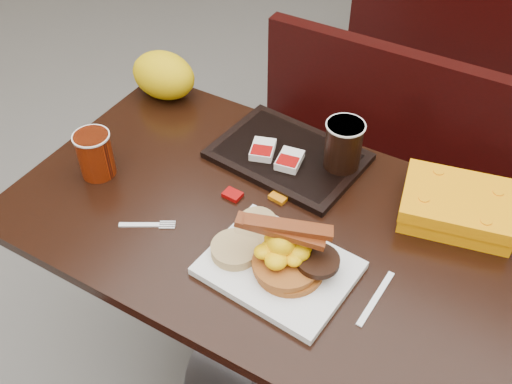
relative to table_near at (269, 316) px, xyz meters
The scene contains 21 objects.
table_near is the anchor object (origin of this frame).
bench_near_n 0.70m from the table_near, 90.00° to the left, with size 1.00×0.46×0.72m, color black, non-canonical shape.
bench_far_s 1.90m from the table_near, 90.00° to the left, with size 1.00×0.46×0.72m, color black, non-canonical shape.
platter 0.41m from the table_near, 55.32° to the right, with size 0.30×0.23×0.02m, color white.
pancake_stack 0.44m from the table_near, 48.24° to the right, with size 0.14×0.14×0.03m, color #A6591B.
sausage_patty 0.47m from the table_near, 31.23° to the right, with size 0.09×0.09×0.01m, color black.
scrambled_eggs 0.47m from the table_near, 53.83° to the right, with size 0.10×0.09×0.05m, color yellow.
bacon_strips 0.50m from the table_near, 54.18° to the right, with size 0.18×0.08×0.01m, color #471105, non-canonical shape.
muffin_bottom 0.43m from the table_near, 95.57° to the right, with size 0.10×0.10×0.02m, color tan.
muffin_top 0.42m from the table_near, 88.32° to the right, with size 0.10×0.10×0.02m, color tan.
coffee_cup_near 0.63m from the table_near, behind, with size 0.08×0.08×0.12m, color #942605.
fork 0.48m from the table_near, 146.73° to the right, with size 0.13×0.02×0.00m, color white, non-canonical shape.
knife 0.48m from the table_near, 16.45° to the right, with size 0.15×0.01×0.00m, color white.
condiment_syrup 0.39m from the table_near, 106.65° to the left, with size 0.04×0.03×0.01m, color #C46508.
condiment_ketchup 0.40m from the table_near, 169.72° to the left, with size 0.04×0.03×0.01m, color #8C0504.
tray 0.44m from the table_near, 108.72° to the left, with size 0.36×0.26×0.02m, color black.
hashbrown_sleeve_left 0.46m from the table_near, 125.38° to the left, with size 0.06×0.08×0.02m, color silver.
hashbrown_sleeve_right 0.44m from the table_near, 105.78° to the left, with size 0.06×0.08×0.02m, color silver.
coffee_cup_far 0.52m from the table_near, 75.61° to the left, with size 0.09×0.09×0.12m, color black.
clamshell 0.58m from the table_near, 31.93° to the left, with size 0.25×0.19×0.07m, color #F99304.
paper_bag 0.73m from the table_near, 150.96° to the left, with size 0.19×0.14×0.13m, color yellow.
Camera 1 is at (0.44, -0.82, 1.73)m, focal length 41.78 mm.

